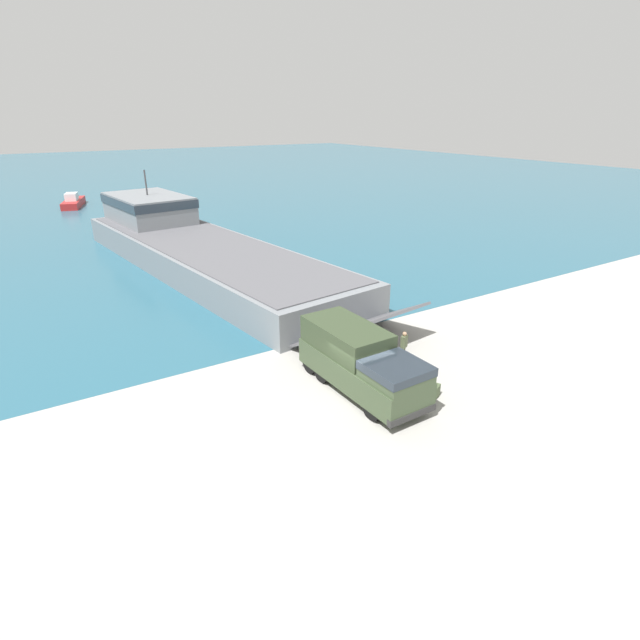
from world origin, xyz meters
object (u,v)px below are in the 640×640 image
(landing_craft, at_px, (192,244))
(military_truck, at_px, (361,361))
(soldier_on_ramp, at_px, (404,344))
(moored_boat_a, at_px, (73,202))
(cargo_crate, at_px, (431,390))

(landing_craft, xyz_separation_m, military_truck, (-0.46, -25.80, -0.21))
(soldier_on_ramp, bearing_deg, landing_craft, -18.43)
(military_truck, relative_size, moored_boat_a, 0.91)
(landing_craft, height_order, soldier_on_ramp, landing_craft)
(moored_boat_a, bearing_deg, military_truck, -69.82)
(soldier_on_ramp, relative_size, moored_boat_a, 0.22)
(soldier_on_ramp, height_order, cargo_crate, soldier_on_ramp)
(cargo_crate, bearing_deg, soldier_on_ramp, 70.79)
(military_truck, distance_m, cargo_crate, 3.62)
(soldier_on_ramp, bearing_deg, cargo_crate, 134.84)
(cargo_crate, bearing_deg, military_truck, 138.11)
(moored_boat_a, xyz_separation_m, cargo_crate, (6.99, -66.26, -0.36))
(moored_boat_a, relative_size, cargo_crate, 11.44)
(military_truck, height_order, moored_boat_a, military_truck)
(military_truck, bearing_deg, cargo_crate, 46.95)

